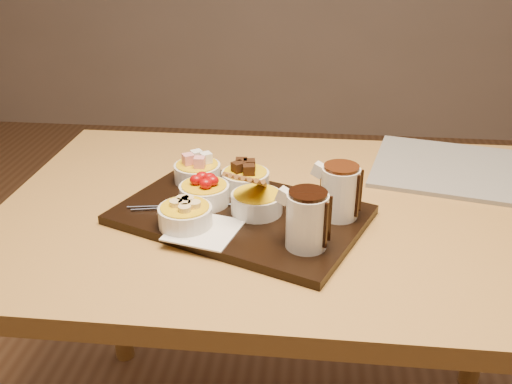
# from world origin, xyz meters

# --- Properties ---
(dining_table) EXTENTS (1.20, 0.80, 0.75)m
(dining_table) POSITION_xyz_m (0.00, 0.00, 0.65)
(dining_table) COLOR #AF8441
(dining_table) RESTS_ON ground
(serving_board) EXTENTS (0.54, 0.45, 0.02)m
(serving_board) POSITION_xyz_m (-0.10, -0.06, 0.76)
(serving_board) COLOR black
(serving_board) RESTS_ON dining_table
(napkin) EXTENTS (0.15, 0.15, 0.00)m
(napkin) POSITION_xyz_m (-0.16, -0.15, 0.77)
(napkin) COLOR white
(napkin) RESTS_ON serving_board
(bowl_marshmallows) EXTENTS (0.10, 0.10, 0.04)m
(bowl_marshmallows) POSITION_xyz_m (-0.21, 0.06, 0.79)
(bowl_marshmallows) COLOR silver
(bowl_marshmallows) RESTS_ON serving_board
(bowl_cake) EXTENTS (0.10, 0.10, 0.04)m
(bowl_cake) POSITION_xyz_m (-0.10, 0.03, 0.79)
(bowl_cake) COLOR silver
(bowl_cake) RESTS_ON serving_board
(bowl_strawberries) EXTENTS (0.10, 0.10, 0.04)m
(bowl_strawberries) POSITION_xyz_m (-0.18, -0.04, 0.79)
(bowl_strawberries) COLOR silver
(bowl_strawberries) RESTS_ON serving_board
(bowl_biscotti) EXTENTS (0.10, 0.10, 0.04)m
(bowl_biscotti) POSITION_xyz_m (-0.07, -0.07, 0.79)
(bowl_biscotti) COLOR silver
(bowl_biscotti) RESTS_ON serving_board
(bowl_bananas) EXTENTS (0.10, 0.10, 0.04)m
(bowl_bananas) POSITION_xyz_m (-0.19, -0.13, 0.79)
(bowl_bananas) COLOR silver
(bowl_bananas) RESTS_ON serving_board
(pitcher_dark_chocolate) EXTENTS (0.09, 0.09, 0.10)m
(pitcher_dark_chocolate) POSITION_xyz_m (0.03, -0.18, 0.82)
(pitcher_dark_chocolate) COLOR silver
(pitcher_dark_chocolate) RESTS_ON serving_board
(pitcher_milk_chocolate) EXTENTS (0.09, 0.09, 0.10)m
(pitcher_milk_chocolate) POSITION_xyz_m (0.09, -0.07, 0.82)
(pitcher_milk_chocolate) COLOR silver
(pitcher_milk_chocolate) RESTS_ON serving_board
(fondue_skewers) EXTENTS (0.07, 0.26, 0.01)m
(fondue_skewers) POSITION_xyz_m (-0.19, -0.06, 0.77)
(fondue_skewers) COLOR silver
(fondue_skewers) RESTS_ON serving_board
(newspaper) EXTENTS (0.46, 0.40, 0.01)m
(newspaper) POSITION_xyz_m (0.38, 0.22, 0.76)
(newspaper) COLOR beige
(newspaper) RESTS_ON dining_table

